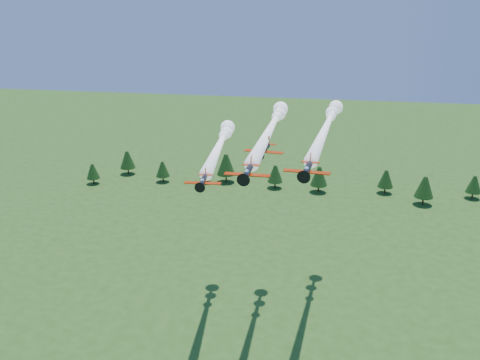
% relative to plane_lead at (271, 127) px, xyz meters
% --- Properties ---
extents(plane_lead, '(7.54, 56.36, 3.70)m').
position_rel_plane_lead_xyz_m(plane_lead, '(0.00, 0.00, 0.00)').
color(plane_lead, black).
rests_on(plane_lead, ground).
extents(plane_left, '(8.71, 45.92, 3.70)m').
position_rel_plane_lead_xyz_m(plane_left, '(-12.21, 3.80, -5.35)').
color(plane_left, black).
rests_on(plane_left, ground).
extents(plane_right, '(10.43, 59.29, 3.70)m').
position_rel_plane_lead_xyz_m(plane_right, '(11.83, 8.44, -1.33)').
color(plane_right, black).
rests_on(plane_right, ground).
extents(plane_slot, '(7.70, 8.36, 2.69)m').
position_rel_plane_lead_xyz_m(plane_slot, '(0.40, -14.97, -0.75)').
color(plane_slot, black).
rests_on(plane_slot, ground).
extents(treeline, '(173.11, 21.17, 11.85)m').
position_rel_plane_lead_xyz_m(treeline, '(-0.33, 86.49, -40.22)').
color(treeline, '#382314').
rests_on(treeline, ground).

